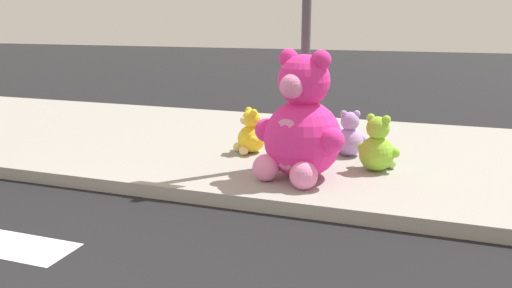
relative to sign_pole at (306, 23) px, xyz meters
The scene contains 7 objects.
sidewalk 2.19m from the sign_pole, 141.29° to the left, with size 28.00×4.40×0.15m, color #9E9B93.
sign_pole is the anchor object (origin of this frame).
plush_pink_large 1.28m from the sign_pole, 79.61° to the right, with size 1.07×1.01×1.43m.
plush_lime 1.69m from the sign_pole, ahead, with size 0.50×0.48×0.67m.
plush_lavender 1.62m from the sign_pole, 48.05° to the left, with size 0.45×0.43×0.60m.
plush_red 1.77m from the sign_pole, 110.84° to the left, with size 0.39×0.38×0.54m.
plush_yellow 1.67m from the sign_pole, 163.06° to the left, with size 0.43×0.43×0.60m.
Camera 1 is at (2.39, -1.41, 1.89)m, focal length 34.75 mm.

